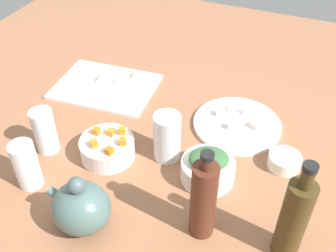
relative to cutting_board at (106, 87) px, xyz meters
The scene contains 30 objects.
tabletop 32.95cm from the cutting_board, 151.64° to the left, with size 190.00×190.00×3.00cm, color #956042.
cutting_board is the anchor object (origin of this frame).
plate_tofu 45.54cm from the cutting_board, behind, with size 25.69×25.69×1.20cm, color white.
bowl_greens 50.73cm from the cutting_board, 149.89° to the left, with size 13.56×13.56×5.72cm, color white.
bowl_carrots 32.53cm from the cutting_board, 120.64° to the left, with size 14.52×14.52×5.57cm, color white.
bowl_small_side 62.53cm from the cutting_board, 167.39° to the left, with size 8.46×8.46×3.73cm, color white.
teapot 54.74cm from the cutting_board, 114.30° to the left, with size 15.08×12.37×15.28cm.
bottle_0 63.29cm from the cutting_board, 139.35° to the left, with size 5.60×5.60×23.91cm.
bottle_1 76.96cm from the cutting_board, 149.43° to the left, with size 5.70×5.70×26.19cm.
drinking_glass_0 44.48cm from the cutting_board, 94.49° to the left, with size 6.08×6.08×12.98cm, color white.
drinking_glass_1 38.65cm from the cutting_board, 145.10° to the left, with size 7.20×7.20×13.68cm, color white.
drinking_glass_2 32.29cm from the cutting_board, 90.08° to the left, with size 6.03×6.03×12.95cm, color white.
carrot_cube_0 30.99cm from the cutting_board, 128.70° to the left, with size 1.80×1.80×1.80cm, color orange.
carrot_cube_1 29.98cm from the cutting_board, 115.70° to the left, with size 1.80×1.80×1.80cm, color orange.
carrot_cube_2 34.79cm from the cutting_board, 115.40° to the left, with size 1.80×1.80×1.80cm, color orange.
carrot_cube_3 30.90cm from the cutting_board, 123.03° to the left, with size 1.80×1.80×1.80cm, color orange.
carrot_cube_4 35.16cm from the cutting_board, 127.64° to the left, with size 1.80×1.80×1.80cm, color orange.
carrot_cube_5 37.90cm from the cutting_board, 121.66° to the left, with size 1.80×1.80×1.80cm, color orange.
chopped_greens_mound 51.11cm from the cutting_board, 149.89° to the left, with size 9.94×8.45×2.86cm, color #38653A.
tofu_cube_0 45.02cm from the cutting_board, behind, with size 2.20×2.20×2.20cm, color white.
tofu_cube_1 47.15cm from the cutting_board, behind, with size 2.20×2.20×2.20cm, color silver.
tofu_cube_2 51.07cm from the cutting_board, behind, with size 2.20×2.20×2.20cm, color white.
tofu_cube_3 42.49cm from the cutting_board, behind, with size 2.20×2.20×2.20cm, color white.
tofu_cube_4 40.00cm from the cutting_board, behind, with size 2.20×2.20×2.20cm, color white.
dumpling_0 4.92cm from the cutting_board, 81.47° to the left, with size 4.09×3.85×2.45cm, color beige.
dumpling_1 8.85cm from the cutting_board, behind, with size 5.47×4.76×2.37cm, color beige.
dumpling_2 10.10cm from the cutting_board, 14.42° to the right, with size 5.20×4.57×2.38cm, color beige.
dumpling_3 3.87cm from the cutting_board, 38.20° to the right, with size 4.02×3.99×3.13cm, color beige.
dumpling_4 4.50cm from the cutting_board, 138.87° to the right, with size 4.52×3.95×2.04cm, color beige.
dumpling_5 11.01cm from the cutting_board, 134.33° to the right, with size 5.20×4.99×2.52cm, color beige.
Camera 1 is at (-32.36, 77.79, 79.59)cm, focal length 42.90 mm.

